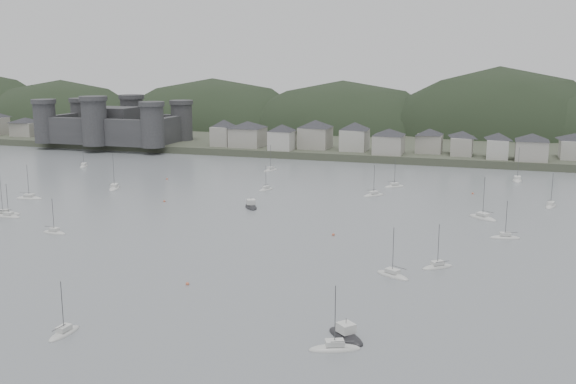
% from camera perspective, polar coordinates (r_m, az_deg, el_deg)
% --- Properties ---
extents(ground, '(900.00, 900.00, 0.00)m').
position_cam_1_polar(ground, '(113.95, -11.93, -10.06)').
color(ground, slate).
rests_on(ground, ground).
extents(far_shore_land, '(900.00, 250.00, 3.00)m').
position_cam_1_polar(far_shore_land, '(392.24, 10.03, 5.37)').
color(far_shore_land, '#383D2D').
rests_on(far_shore_land, ground).
extents(forested_ridge, '(851.55, 103.94, 102.57)m').
position_cam_1_polar(forested_ridge, '(367.96, 10.14, 2.98)').
color(forested_ridge, black).
rests_on(forested_ridge, ground).
extents(castle, '(66.00, 43.00, 20.00)m').
position_cam_1_polar(castle, '(323.76, -14.69, 5.63)').
color(castle, '#363638').
rests_on(castle, far_shore_land).
extents(waterfront_town, '(451.48, 28.46, 12.92)m').
position_cam_1_polar(waterfront_town, '(276.73, 17.20, 4.10)').
color(waterfront_town, '#A09C92').
rests_on(waterfront_town, far_shore_land).
extents(moored_fleet, '(246.28, 166.45, 12.47)m').
position_cam_1_polar(moored_fleet, '(177.94, 0.92, -1.96)').
color(moored_fleet, beige).
rests_on(moored_fleet, ground).
extents(motor_launch_near, '(7.81, 7.37, 3.89)m').
position_cam_1_polar(motor_launch_near, '(102.41, 4.99, -12.19)').
color(motor_launch_near, black).
rests_on(motor_launch_near, ground).
extents(motor_launch_far, '(6.86, 8.54, 3.96)m').
position_cam_1_polar(motor_launch_far, '(187.51, -3.19, -1.25)').
color(motor_launch_far, black).
rests_on(motor_launch_far, ground).
extents(mooring_buoys, '(136.70, 104.53, 0.70)m').
position_cam_1_polar(mooring_buoys, '(179.51, -6.99, -1.93)').
color(mooring_buoys, '#C36041').
rests_on(mooring_buoys, ground).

